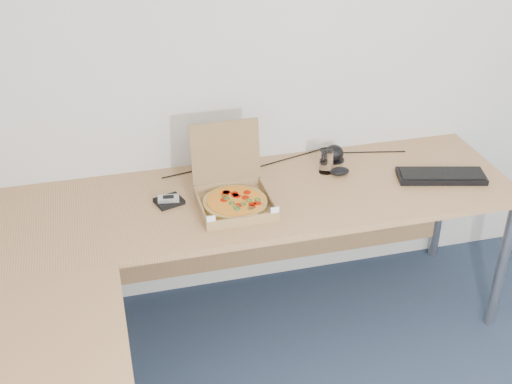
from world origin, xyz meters
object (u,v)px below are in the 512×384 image
object	(u,v)px
pizza_box	(234,197)
drinking_glass	(326,161)
wallet	(169,201)
desk	(181,271)
keyboard	(441,176)

from	to	relation	value
pizza_box	drinking_glass	xyz separation A→B (m)	(0.48, 0.18, 0.02)
drinking_glass	wallet	bearing A→B (deg)	-172.77
desk	wallet	distance (m)	0.46
pizza_box	drinking_glass	size ratio (longest dim) A/B	3.15
pizza_box	drinking_glass	bearing A→B (deg)	19.79
wallet	drinking_glass	bearing A→B (deg)	-10.87
desk	keyboard	world-z (taller)	keyboard
desk	keyboard	xyz separation A→B (m)	(1.27, 0.36, 0.04)
pizza_box	keyboard	size ratio (longest dim) A/B	0.90
drinking_glass	wallet	world-z (taller)	drinking_glass
desk	pizza_box	bearing A→B (deg)	51.65
drinking_glass	wallet	distance (m)	0.76
desk	wallet	xyz separation A→B (m)	(0.02, 0.46, 0.04)
desk	pizza_box	distance (m)	0.48
desk	keyboard	size ratio (longest dim) A/B	6.27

